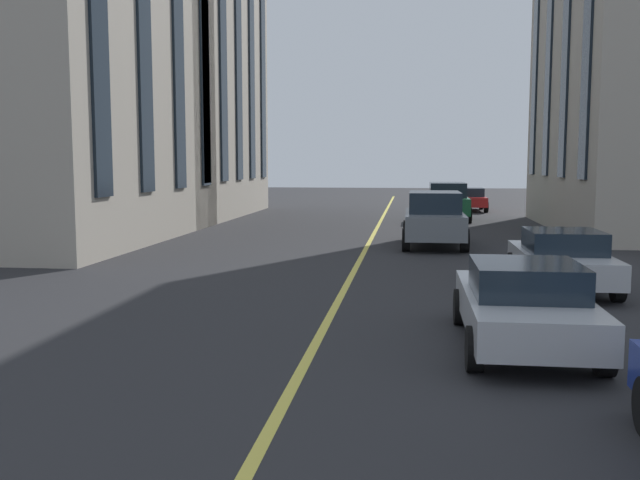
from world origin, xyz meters
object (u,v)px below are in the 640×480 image
car_silver_trailing (524,303)px  car_red_far (469,199)px  car_green_parked_a (447,201)px  car_grey_oncoming (434,218)px  car_silver_near (561,259)px

car_silver_trailing → car_red_far: size_ratio=1.00×
car_green_parked_a → car_grey_oncoming: (-11.05, 0.98, 0.00)m
car_silver_trailing → car_grey_oncoming: 13.51m
car_green_parked_a → car_silver_near: (-19.12, -1.64, -0.27)m
car_silver_trailing → car_red_far: (31.93, -1.65, 0.00)m
car_silver_trailing → car_red_far: same height
car_green_parked_a → car_silver_trailing: car_green_parked_a is taller
car_green_parked_a → car_red_far: 7.60m
car_red_far → car_grey_oncoming: (-18.46, 2.62, 0.27)m
car_silver_trailing → car_grey_oncoming: (13.47, 0.97, 0.27)m
car_silver_trailing → car_green_parked_a: bearing=-0.0°
car_red_far → car_green_parked_a: bearing=167.5°
car_grey_oncoming → car_silver_near: bearing=-162.0°
car_green_parked_a → car_silver_near: bearing=-175.1°
car_silver_trailing → car_silver_near: size_ratio=1.00×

